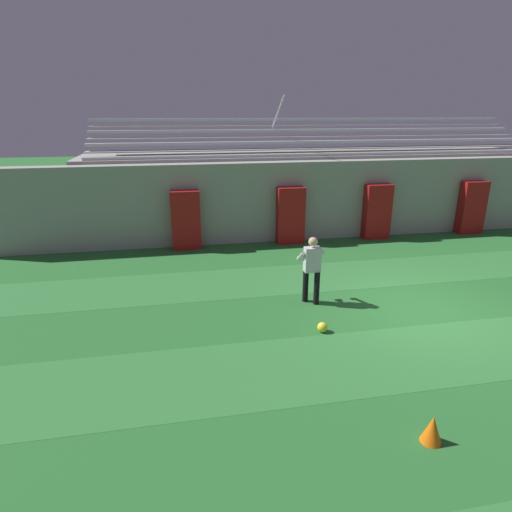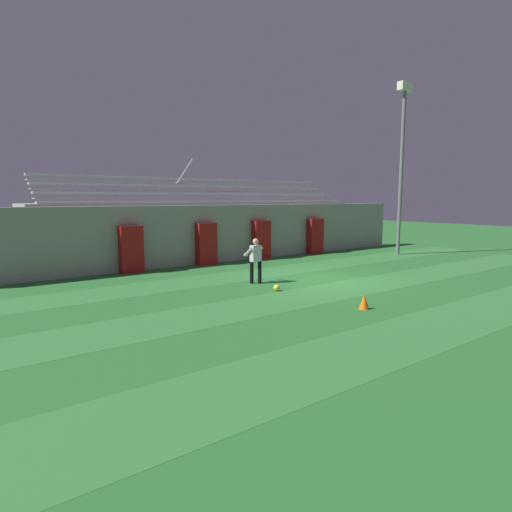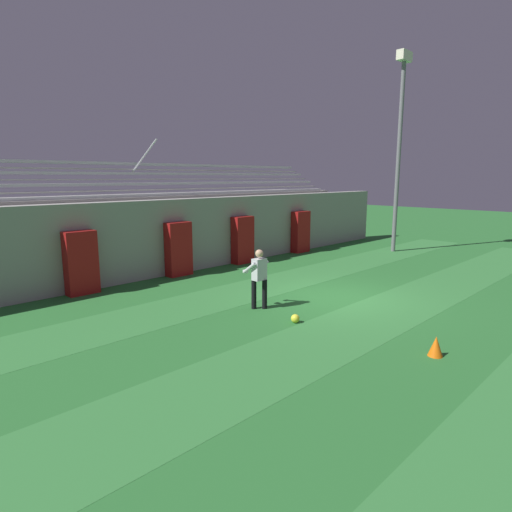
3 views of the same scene
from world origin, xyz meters
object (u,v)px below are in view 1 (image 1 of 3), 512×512
at_px(padding_pillar_gate_left, 290,216).
at_px(padding_pillar_far_left, 186,220).
at_px(goalkeeper, 312,266).
at_px(soccer_ball, 322,327).
at_px(padding_pillar_gate_right, 377,212).
at_px(padding_pillar_far_right, 472,207).
at_px(traffic_cone, 432,429).

bearing_deg(padding_pillar_gate_left, padding_pillar_far_left, 180.00).
height_order(goalkeeper, soccer_ball, goalkeeper).
distance_m(padding_pillar_far_left, soccer_ball, 7.02).
relative_size(padding_pillar_gate_right, soccer_ball, 9.03).
height_order(padding_pillar_gate_right, padding_pillar_far_left, same).
bearing_deg(soccer_ball, goalkeeper, 82.11).
relative_size(padding_pillar_far_left, padding_pillar_far_right, 1.00).
bearing_deg(padding_pillar_far_right, traffic_cone, -128.15).
xyz_separation_m(padding_pillar_far_left, soccer_ball, (2.61, -6.46, -0.88)).
bearing_deg(padding_pillar_gate_left, padding_pillar_gate_right, 0.00).
height_order(padding_pillar_far_left, traffic_cone, padding_pillar_far_left).
relative_size(padding_pillar_far_right, traffic_cone, 4.73).
bearing_deg(padding_pillar_far_left, goalkeeper, -60.50).
distance_m(padding_pillar_gate_left, soccer_ball, 6.60).
bearing_deg(padding_pillar_gate_right, padding_pillar_gate_left, 180.00).
xyz_separation_m(padding_pillar_gate_left, goalkeeper, (-0.82, -4.97, -0.04)).
distance_m(padding_pillar_gate_left, goalkeeper, 5.04).
xyz_separation_m(padding_pillar_gate_right, traffic_cone, (-3.83, -9.80, -0.78)).
relative_size(padding_pillar_gate_right, goalkeeper, 1.19).
xyz_separation_m(padding_pillar_far_right, traffic_cone, (-7.70, -9.80, -0.78)).
bearing_deg(soccer_ball, traffic_cone, -82.21).
xyz_separation_m(padding_pillar_gate_left, traffic_cone, (-0.57, -9.80, -0.78)).
bearing_deg(padding_pillar_far_right, padding_pillar_gate_right, 180.00).
bearing_deg(traffic_cone, padding_pillar_far_right, 51.85).
bearing_deg(padding_pillar_gate_left, traffic_cone, -93.33).
distance_m(padding_pillar_gate_left, traffic_cone, 9.85).
bearing_deg(padding_pillar_gate_right, goalkeeper, -129.37).
distance_m(padding_pillar_far_left, traffic_cone, 10.30).
relative_size(padding_pillar_gate_left, padding_pillar_far_right, 1.00).
height_order(padding_pillar_gate_right, traffic_cone, padding_pillar_gate_right).
height_order(padding_pillar_far_right, goalkeeper, padding_pillar_far_right).
height_order(padding_pillar_gate_left, padding_pillar_gate_right, same).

